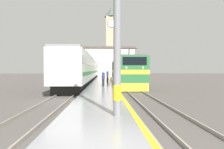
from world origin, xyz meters
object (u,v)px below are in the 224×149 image
Objects in this scene: second_waiting_passenger at (103,78)px; catenary_mast at (119,5)px; locomotive_train at (125,72)px; clock_tower at (111,39)px; person_on_platform at (107,75)px; passenger_train at (87,70)px.

catenary_mast is at bearing -87.57° from second_waiting_passenger.
locomotive_train reaches higher than second_waiting_passenger.
clock_tower reaches higher than second_waiting_passenger.
catenary_mast reaches higher than person_on_platform.
clock_tower reaches higher than person_on_platform.
second_waiting_passenger is at bearing -93.59° from person_on_platform.
clock_tower reaches higher than catenary_mast.
locomotive_train is 11.34× the size of second_waiting_passenger.
person_on_platform is 10.01m from second_waiting_passenger.
locomotive_train is at bearing -56.05° from person_on_platform.
passenger_train is 2.02× the size of clock_tower.
passenger_train is at bearing 114.13° from person_on_platform.
locomotive_train is 4.28m from person_on_platform.
person_on_platform reaches higher than second_waiting_passenger.
second_waiting_passenger is (3.08, -18.28, -0.95)m from passenger_train.
catenary_mast is at bearing -89.95° from person_on_platform.
passenger_train is 33.87m from catenary_mast.
passenger_train is at bearing 117.26° from locomotive_train.
second_waiting_passenger is (-0.65, 15.30, -3.37)m from catenary_mast.
locomotive_train is 0.78× the size of clock_tower.
catenary_mast is (-2.35, -21.77, 2.73)m from locomotive_train.
person_on_platform is at bearing -65.87° from passenger_train.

